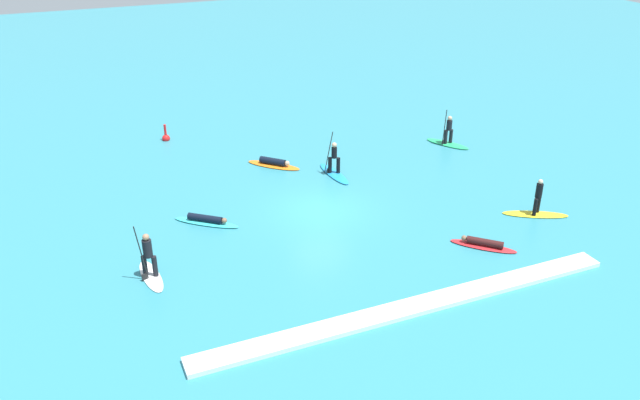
# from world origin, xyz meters

# --- Properties ---
(ground_plane) EXTENTS (120.00, 120.00, 0.00)m
(ground_plane) POSITION_xyz_m (0.00, 0.00, 0.00)
(ground_plane) COLOR teal
(ground_plane) RESTS_ON ground
(surfer_on_yellow_board) EXTENTS (2.89, 2.02, 1.76)m
(surfer_on_yellow_board) POSITION_xyz_m (8.72, -4.30, 0.43)
(surfer_on_yellow_board) COLOR yellow
(surfer_on_yellow_board) RESTS_ON ground_plane
(surfer_on_red_board) EXTENTS (2.34, 2.34, 0.39)m
(surfer_on_red_board) POSITION_xyz_m (4.83, -5.74, 0.14)
(surfer_on_red_board) COLOR red
(surfer_on_red_board) RESTS_ON ground_plane
(surfer_on_white_board) EXTENTS (0.85, 2.51, 2.38)m
(surfer_on_white_board) POSITION_xyz_m (-8.11, -2.63, 0.62)
(surfer_on_white_board) COLOR white
(surfer_on_white_board) RESTS_ON ground_plane
(surfer_on_green_board) EXTENTS (1.92, 2.69, 2.10)m
(surfer_on_green_board) POSITION_xyz_m (9.96, 4.68, 0.40)
(surfer_on_green_board) COLOR #23B266
(surfer_on_green_board) RESTS_ON ground_plane
(surfer_on_blue_board) EXTENTS (0.89, 2.98, 2.28)m
(surfer_on_blue_board) POSITION_xyz_m (2.23, 3.40, 0.37)
(surfer_on_blue_board) COLOR #1E8CD1
(surfer_on_blue_board) RESTS_ON ground_plane
(surfer_on_teal_board) EXTENTS (2.72, 2.40, 0.41)m
(surfer_on_teal_board) POSITION_xyz_m (-5.10, 0.74, 0.15)
(surfer_on_teal_board) COLOR #33C6CC
(surfer_on_teal_board) RESTS_ON ground_plane
(surfer_on_orange_board) EXTENTS (2.65, 2.70, 0.44)m
(surfer_on_orange_board) POSITION_xyz_m (-0.23, 5.66, 0.15)
(surfer_on_orange_board) COLOR orange
(surfer_on_orange_board) RESTS_ON ground_plane
(marker_buoy) EXTENTS (0.45, 0.45, 1.07)m
(marker_buoy) POSITION_xyz_m (-4.73, 11.76, 0.17)
(marker_buoy) COLOR red
(marker_buoy) RESTS_ON ground_plane
(wave_crest) EXTENTS (16.19, 0.90, 0.18)m
(wave_crest) POSITION_xyz_m (0.00, -8.34, 0.09)
(wave_crest) COLOR white
(wave_crest) RESTS_ON ground_plane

